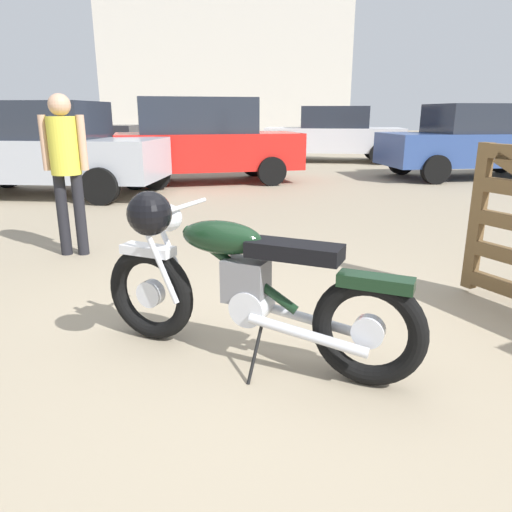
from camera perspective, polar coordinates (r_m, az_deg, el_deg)
ground_plane at (r=3.11m, az=2.71°, el=-11.68°), size 80.00×80.00×0.00m
vintage_motorcycle at (r=2.89m, az=-2.01°, el=-3.32°), size 1.90×1.05×1.07m
bystander at (r=5.42m, az=-21.57°, el=10.61°), size 0.46×0.30×1.66m
white_estate_far at (r=10.77m, az=-6.10°, el=13.48°), size 4.13×2.33×1.78m
pale_sedan_back at (r=9.77m, az=-23.61°, el=11.45°), size 4.42×2.41×1.67m
silver_sedan_mid at (r=12.56m, az=24.37°, el=12.20°), size 4.33×2.19×1.67m
blue_hatchback_right at (r=15.72m, az=9.12°, el=14.00°), size 4.44×2.48×1.67m
dark_sedan_left at (r=18.73m, az=-20.37°, el=13.83°), size 3.98×1.99×1.78m
industrial_building at (r=37.86m, az=-3.52°, el=22.25°), size 16.02×12.01×19.02m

